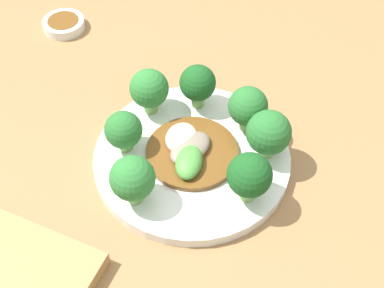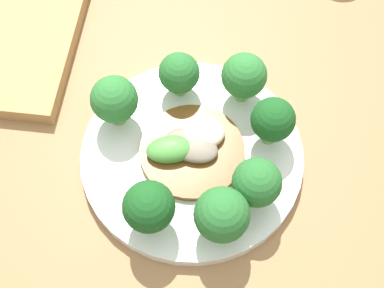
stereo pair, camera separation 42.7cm
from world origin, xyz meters
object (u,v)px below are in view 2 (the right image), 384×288
(broccoli_northeast, at_px, (149,207))
(broccoli_southwest, at_px, (244,76))
(stirfry_center, at_px, (190,147))
(plate, at_px, (192,156))
(broccoli_northwest, at_px, (257,183))
(broccoli_south, at_px, (175,74))
(broccoli_north, at_px, (223,215))
(broccoli_southeast, at_px, (114,100))
(broccoli_west, at_px, (273,120))

(broccoli_northeast, xyz_separation_m, broccoli_southwest, (-0.13, -0.13, -0.00))
(broccoli_northeast, bearing_deg, stirfry_center, -129.85)
(plate, bearing_deg, broccoli_northeast, 48.14)
(broccoli_northwest, distance_m, broccoli_southwest, 0.13)
(plate, distance_m, broccoli_south, 0.09)
(broccoli_northeast, relative_size, broccoli_north, 1.01)
(broccoli_southeast, bearing_deg, broccoli_west, 157.27)
(broccoli_west, height_order, stirfry_center, broccoli_west)
(broccoli_northwest, height_order, broccoli_west, same)
(broccoli_north, bearing_deg, broccoli_southwest, -113.89)
(broccoli_northwest, distance_m, stirfry_center, 0.09)
(broccoli_northwest, bearing_deg, broccoli_north, 30.07)
(plate, xyz_separation_m, stirfry_center, (0.00, -0.00, 0.02))
(broccoli_northwest, bearing_deg, broccoli_southeast, -47.52)
(broccoli_southwest, bearing_deg, broccoli_west, 101.73)
(broccoli_southwest, xyz_separation_m, broccoli_north, (0.07, 0.15, -0.00))
(stirfry_center, bearing_deg, broccoli_northeast, 50.15)
(broccoli_northwest, relative_size, broccoli_west, 1.00)
(broccoli_northeast, xyz_separation_m, broccoli_southeast, (0.01, -0.13, -0.00))
(broccoli_northeast, relative_size, broccoli_southeast, 1.01)
(stirfry_center, bearing_deg, broccoli_north, 95.59)
(stirfry_center, bearing_deg, broccoli_southwest, -143.77)
(stirfry_center, bearing_deg, broccoli_northwest, 125.55)
(broccoli_west, bearing_deg, stirfry_center, -4.11)
(broccoli_west, bearing_deg, plate, -2.09)
(broccoli_southeast, xyz_separation_m, broccoli_north, (-0.08, 0.15, -0.00))
(broccoli_south, bearing_deg, plate, 88.90)
(broccoli_north, bearing_deg, broccoli_west, -131.95)
(broccoli_southeast, xyz_separation_m, broccoli_west, (-0.16, 0.07, -0.00))
(broccoli_northeast, distance_m, stirfry_center, 0.10)
(broccoli_northeast, height_order, stirfry_center, broccoli_northeast)
(broccoli_southwest, distance_m, broccoli_west, 0.06)
(broccoli_southwest, height_order, stirfry_center, broccoli_southwest)
(broccoli_south, xyz_separation_m, stirfry_center, (0.00, 0.08, -0.02))
(broccoli_southwest, bearing_deg, plate, 38.31)
(plate, relative_size, broccoli_southwest, 3.77)
(broccoli_northwest, bearing_deg, stirfry_center, -54.45)
(broccoli_north, distance_m, stirfry_center, 0.10)
(broccoli_southeast, distance_m, broccoli_west, 0.17)
(broccoli_northwest, relative_size, broccoli_southeast, 0.96)
(broccoli_northeast, bearing_deg, broccoli_south, -112.27)
(plate, height_order, broccoli_northwest, broccoli_northwest)
(plate, height_order, broccoli_southwest, broccoli_southwest)
(broccoli_south, relative_size, broccoli_southwest, 0.89)
(broccoli_northwest, bearing_deg, broccoli_south, -72.54)
(plate, xyz_separation_m, broccoli_west, (-0.09, 0.00, 0.05))
(broccoli_northwest, height_order, broccoli_north, broccoli_north)
(broccoli_northeast, height_order, broccoli_northwest, broccoli_northeast)
(broccoli_northwest, bearing_deg, broccoli_southwest, -101.29)
(broccoli_southwest, bearing_deg, broccoli_north, 66.11)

